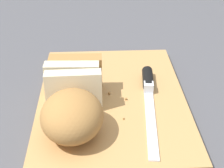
{
  "coord_description": "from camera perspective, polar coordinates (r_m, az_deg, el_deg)",
  "views": [
    {
      "loc": [
        -0.58,
        0.05,
        0.42
      ],
      "look_at": [
        0.0,
        0.0,
        0.05
      ],
      "focal_mm": 54.22,
      "sensor_mm": 36.0,
      "label": 1
    }
  ],
  "objects": [
    {
      "name": "crumb_near_loaf",
      "position": [
        0.65,
        1.98,
        -5.84
      ],
      "size": [
        0.0,
        0.0,
        0.0
      ],
      "primitive_type": "sphere",
      "color": "#A8753D",
      "rests_on": "cutting_board"
    },
    {
      "name": "crumb_near_knife",
      "position": [
        0.7,
        2.37,
        -2.51
      ],
      "size": [
        0.01,
        0.01,
        0.01
      ],
      "primitive_type": "sphere",
      "color": "#A8753D",
      "rests_on": "cutting_board"
    },
    {
      "name": "ground_plane",
      "position": [
        0.72,
        -0.0,
        -3.23
      ],
      "size": [
        3.0,
        3.0,
        0.0
      ],
      "primitive_type": "plane",
      "color": "#4C4C51"
    },
    {
      "name": "bread_loaf",
      "position": [
        0.63,
        -6.6,
        -2.92
      ],
      "size": [
        0.23,
        0.12,
        0.08
      ],
      "rotation": [
        0.0,
        0.0,
        -0.05
      ],
      "color": "#A8753D",
      "rests_on": "cutting_board"
    },
    {
      "name": "bread_knife",
      "position": [
        0.73,
        6.16,
        -0.51
      ],
      "size": [
        0.28,
        0.06,
        0.02
      ],
      "rotation": [
        0.0,
        0.0,
        3.01
      ],
      "color": "silver",
      "rests_on": "cutting_board"
    },
    {
      "name": "cutting_board",
      "position": [
        0.72,
        -0.0,
        -2.64
      ],
      "size": [
        0.43,
        0.32,
        0.02
      ],
      "primitive_type": "cube",
      "rotation": [
        0.0,
        0.0,
        -0.04
      ],
      "color": "tan",
      "rests_on": "ground_plane"
    },
    {
      "name": "crumb_stray_left",
      "position": [
        0.71,
        -0.45,
        -1.57
      ],
      "size": [
        0.01,
        0.01,
        0.01
      ],
      "primitive_type": "sphere",
      "color": "#A8753D",
      "rests_on": "cutting_board"
    }
  ]
}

